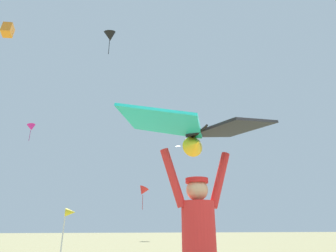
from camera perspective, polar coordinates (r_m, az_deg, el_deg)
The scene contains 9 objects.
kite_flyer_person at distance 2.95m, azimuth 6.54°, elevation -23.94°, with size 0.81×0.36×1.92m.
held_stunt_kite at distance 3.04m, azimuth 6.17°, elevation -0.88°, with size 1.86×1.03×0.41m.
distant_kite_orange_overhead_distant at distance 25.12m, azimuth -30.51°, elevation 16.92°, with size 0.75×0.94×1.26m.
distant_kite_magenta_low_right at distance 29.94m, azimuth -26.69°, elevation -0.27°, with size 1.16×1.10×1.79m.
distant_kite_red_low_left at distance 27.94m, azimuth -5.28°, elevation -13.40°, with size 1.52×1.36×2.38m.
distant_kite_magenta_high_right at distance 22.79m, azimuth 5.12°, elevation -12.34°, with size 1.57×1.57×2.56m.
distant_kite_yellow_mid_left at distance 27.39m, azimuth 2.10°, elevation -4.19°, with size 0.78×0.76×0.31m.
distant_kite_black_far_center at distance 25.54m, azimuth -12.04°, elevation 17.86°, with size 1.36×1.44×2.47m.
marker_flag at distance 8.95m, azimuth -19.93°, elevation -17.24°, with size 0.30×0.24×1.66m.
Camera 1 is at (-1.06, -2.64, 1.13)m, focal length 29.15 mm.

